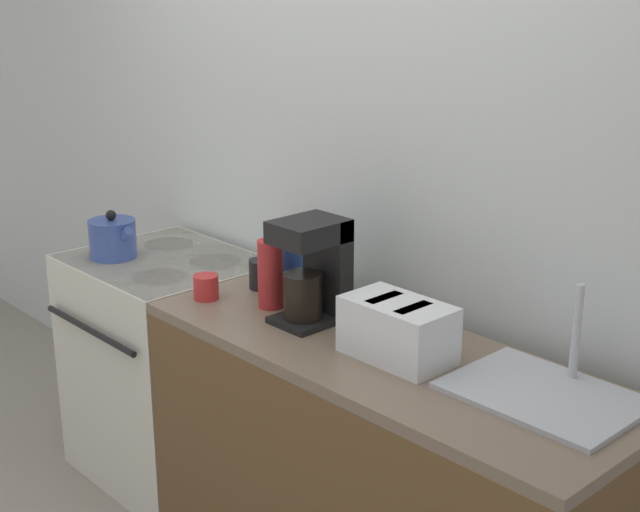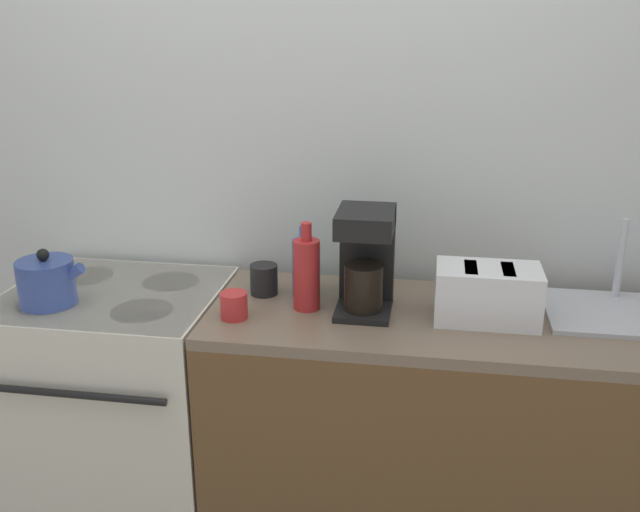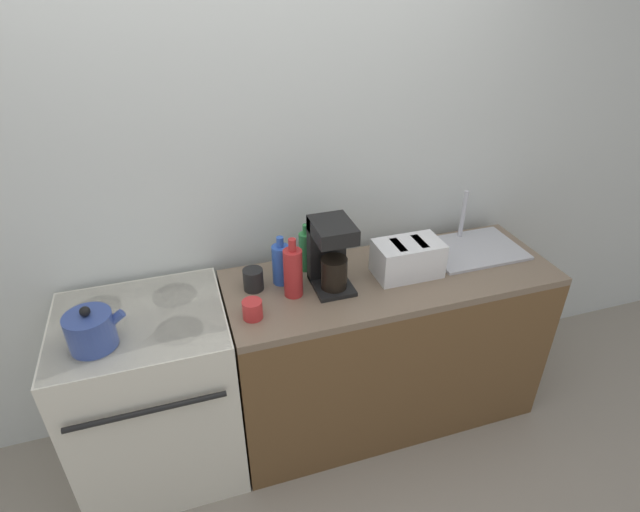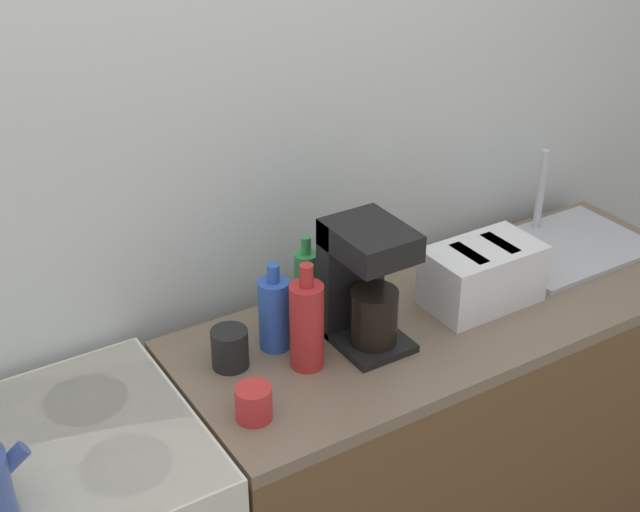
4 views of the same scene
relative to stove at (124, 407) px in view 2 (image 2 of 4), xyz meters
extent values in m
cube|color=silver|center=(0.60, 0.37, 0.83)|extent=(8.00, 0.05, 2.60)
cube|color=silver|center=(0.00, 0.00, -0.01)|extent=(0.72, 0.62, 0.92)
cube|color=black|center=(0.00, 0.00, 0.44)|extent=(0.71, 0.61, 0.02)
cylinder|color=black|center=(-0.16, -0.13, 0.44)|extent=(0.20, 0.20, 0.01)
cylinder|color=black|center=(0.16, -0.13, 0.44)|extent=(0.20, 0.20, 0.01)
cylinder|color=black|center=(-0.16, 0.13, 0.44)|extent=(0.20, 0.20, 0.01)
cylinder|color=black|center=(0.16, 0.13, 0.44)|extent=(0.20, 0.20, 0.01)
cylinder|color=black|center=(0.00, -0.34, 0.24)|extent=(0.61, 0.02, 0.02)
cube|color=brown|center=(1.18, -0.02, -0.03)|extent=(1.61, 0.59, 0.88)
cube|color=#7A6651|center=(1.18, -0.02, 0.43)|extent=(1.61, 0.59, 0.04)
cylinder|color=#33478C|center=(-0.16, -0.12, 0.52)|extent=(0.18, 0.18, 0.15)
sphere|color=black|center=(-0.16, -0.12, 0.61)|extent=(0.04, 0.04, 0.04)
cylinder|color=#33478C|center=(-0.07, -0.12, 0.55)|extent=(0.10, 0.04, 0.09)
cube|color=white|center=(1.24, -0.03, 0.53)|extent=(0.32, 0.19, 0.17)
cube|color=black|center=(1.19, -0.03, 0.61)|extent=(0.04, 0.13, 0.01)
cube|color=black|center=(1.30, -0.03, 0.61)|extent=(0.04, 0.13, 0.01)
cube|color=black|center=(0.86, -0.02, 0.46)|extent=(0.17, 0.22, 0.02)
cube|color=black|center=(0.86, 0.06, 0.61)|extent=(0.17, 0.06, 0.33)
cube|color=black|center=(0.86, -0.02, 0.74)|extent=(0.17, 0.22, 0.07)
cylinder|color=black|center=(0.86, -0.05, 0.54)|extent=(0.12, 0.12, 0.15)
cube|color=#B7B7BC|center=(1.68, 0.07, 0.45)|extent=(0.48, 0.35, 0.01)
cylinder|color=silver|center=(1.68, 0.20, 0.59)|extent=(0.02, 0.02, 0.28)
cylinder|color=#B72828|center=(0.68, -0.03, 0.56)|extent=(0.08, 0.08, 0.23)
cylinder|color=#B72828|center=(0.68, -0.03, 0.70)|extent=(0.03, 0.03, 0.06)
cylinder|color=#2D56B7|center=(0.65, 0.09, 0.54)|extent=(0.08, 0.08, 0.19)
cylinder|color=#2D56B7|center=(0.65, 0.09, 0.66)|extent=(0.03, 0.03, 0.05)
cylinder|color=#338C47|center=(0.79, 0.16, 0.54)|extent=(0.07, 0.07, 0.20)
cylinder|color=#338C47|center=(0.79, 0.16, 0.67)|extent=(0.03, 0.03, 0.05)
cylinder|color=red|center=(0.47, -0.14, 0.49)|extent=(0.09, 0.09, 0.08)
cylinder|color=black|center=(0.52, 0.07, 0.50)|extent=(0.09, 0.09, 0.10)
camera|label=1|loc=(2.82, -1.80, 1.50)|focal=50.00mm
camera|label=2|loc=(1.06, -2.11, 1.36)|focal=40.00mm
camera|label=3|loc=(0.23, -1.83, 1.77)|focal=28.00mm
camera|label=4|loc=(-0.25, -1.58, 1.77)|focal=50.00mm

